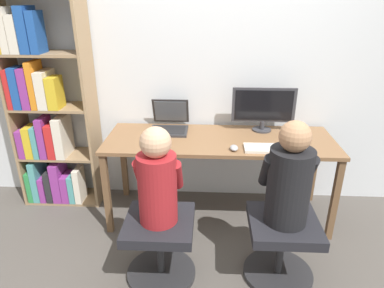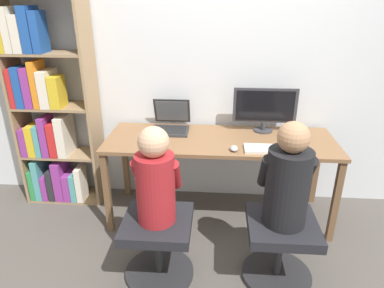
# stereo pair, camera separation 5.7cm
# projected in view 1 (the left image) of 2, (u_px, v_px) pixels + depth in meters

# --- Properties ---
(ground_plane) EXTENTS (14.00, 14.00, 0.00)m
(ground_plane) POSITION_uv_depth(u_px,v_px,m) (218.00, 237.00, 2.85)
(ground_plane) COLOR #4C4742
(wall_back) EXTENTS (10.00, 0.05, 2.60)m
(wall_back) POSITION_uv_depth(u_px,v_px,m) (221.00, 64.00, 3.01)
(wall_back) COLOR silver
(wall_back) RESTS_ON ground_plane
(desk) EXTENTS (1.90, 0.67, 0.75)m
(desk) POSITION_uv_depth(u_px,v_px,m) (219.00, 147.00, 2.89)
(desk) COLOR brown
(desk) RESTS_ON ground_plane
(desktop_monitor) EXTENTS (0.55, 0.17, 0.38)m
(desktop_monitor) POSITION_uv_depth(u_px,v_px,m) (264.00, 108.00, 2.95)
(desktop_monitor) COLOR #333338
(desktop_monitor) RESTS_ON desk
(laptop) EXTENTS (0.33, 0.36, 0.26)m
(laptop) POSITION_uv_depth(u_px,v_px,m) (169.00, 124.00, 3.03)
(laptop) COLOR #2D2D30
(laptop) RESTS_ON desk
(keyboard) EXTENTS (0.42, 0.16, 0.03)m
(keyboard) POSITION_uv_depth(u_px,v_px,m) (272.00, 148.00, 2.64)
(keyboard) COLOR silver
(keyboard) RESTS_ON desk
(computer_mouse_by_keyboard) EXTENTS (0.06, 0.10, 0.04)m
(computer_mouse_by_keyboard) POSITION_uv_depth(u_px,v_px,m) (234.00, 148.00, 2.64)
(computer_mouse_by_keyboard) COLOR #99999E
(computer_mouse_by_keyboard) RESTS_ON desk
(office_chair_left) EXTENTS (0.49, 0.49, 0.47)m
(office_chair_left) POSITION_uv_depth(u_px,v_px,m) (281.00, 244.00, 2.35)
(office_chair_left) COLOR #262628
(office_chair_left) RESTS_ON ground_plane
(office_chair_right) EXTENTS (0.49, 0.49, 0.47)m
(office_chair_right) POSITION_uv_depth(u_px,v_px,m) (160.00, 243.00, 2.35)
(office_chair_right) COLOR #262628
(office_chair_right) RESTS_ON ground_plane
(person_at_monitor) EXTENTS (0.34, 0.32, 0.70)m
(person_at_monitor) POSITION_uv_depth(u_px,v_px,m) (289.00, 179.00, 2.15)
(person_at_monitor) COLOR black
(person_at_monitor) RESTS_ON office_chair_left
(person_at_laptop) EXTENTS (0.31, 0.29, 0.66)m
(person_at_laptop) POSITION_uv_depth(u_px,v_px,m) (157.00, 180.00, 2.16)
(person_at_laptop) COLOR maroon
(person_at_laptop) RESTS_ON office_chair_right
(bookshelf) EXTENTS (0.72, 0.32, 1.88)m
(bookshelf) POSITION_uv_depth(u_px,v_px,m) (45.00, 117.00, 3.05)
(bookshelf) COLOR #997A56
(bookshelf) RESTS_ON ground_plane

